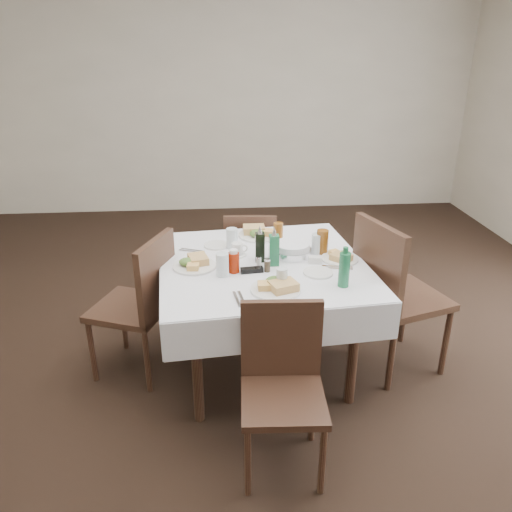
{
  "coord_description": "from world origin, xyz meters",
  "views": [
    {
      "loc": [
        -0.17,
        -2.78,
        2.02
      ],
      "look_at": [
        0.06,
        0.03,
        0.8
      ],
      "focal_mm": 35.0,
      "sensor_mm": 36.0,
      "label": 1
    }
  ],
  "objects_px": {
    "water_e": "(317,244)",
    "green_bottle": "(344,269)",
    "chair_east": "(391,288)",
    "coffee_mug": "(238,250)",
    "water_n": "(232,238)",
    "bread_basket": "(292,249)",
    "oil_cruet_green": "(274,249)",
    "dining_table": "(263,275)",
    "chair_west": "(143,298)",
    "water_s": "(282,278)",
    "ketchup_bottle": "(234,262)",
    "chair_south": "(282,376)",
    "water_w": "(222,265)",
    "chair_north": "(250,255)",
    "oil_cruet_dark": "(260,246)"
  },
  "relations": [
    {
      "from": "water_e",
      "to": "green_bottle",
      "type": "xyz_separation_m",
      "value": [
        0.06,
        -0.48,
        0.04
      ]
    },
    {
      "from": "chair_east",
      "to": "green_bottle",
      "type": "xyz_separation_m",
      "value": [
        -0.39,
        -0.28,
        0.27
      ]
    },
    {
      "from": "chair_east",
      "to": "coffee_mug",
      "type": "xyz_separation_m",
      "value": [
        -0.95,
        0.2,
        0.21
      ]
    },
    {
      "from": "water_n",
      "to": "bread_basket",
      "type": "relative_size",
      "value": 0.55
    },
    {
      "from": "oil_cruet_green",
      "to": "coffee_mug",
      "type": "xyz_separation_m",
      "value": [
        -0.21,
        0.16,
        -0.07
      ]
    },
    {
      "from": "dining_table",
      "to": "water_n",
      "type": "relative_size",
      "value": 10.11
    },
    {
      "from": "chair_west",
      "to": "water_s",
      "type": "bearing_deg",
      "value": -23.06
    },
    {
      "from": "dining_table",
      "to": "green_bottle",
      "type": "height_order",
      "value": "green_bottle"
    },
    {
      "from": "chair_east",
      "to": "oil_cruet_green",
      "type": "height_order",
      "value": "chair_east"
    },
    {
      "from": "water_n",
      "to": "ketchup_bottle",
      "type": "bearing_deg",
      "value": -90.64
    },
    {
      "from": "water_s",
      "to": "oil_cruet_green",
      "type": "distance_m",
      "value": 0.31
    },
    {
      "from": "bread_basket",
      "to": "chair_west",
      "type": "bearing_deg",
      "value": -174.44
    },
    {
      "from": "chair_west",
      "to": "chair_south",
      "type": "bearing_deg",
      "value": -45.65
    },
    {
      "from": "chair_south",
      "to": "water_w",
      "type": "relative_size",
      "value": 6.25
    },
    {
      "from": "water_w",
      "to": "coffee_mug",
      "type": "height_order",
      "value": "water_w"
    },
    {
      "from": "coffee_mug",
      "to": "green_bottle",
      "type": "distance_m",
      "value": 0.74
    },
    {
      "from": "chair_south",
      "to": "chair_east",
      "type": "xyz_separation_m",
      "value": [
        0.78,
        0.71,
        0.1
      ]
    },
    {
      "from": "chair_north",
      "to": "oil_cruet_dark",
      "type": "height_order",
      "value": "oil_cruet_dark"
    },
    {
      "from": "chair_south",
      "to": "oil_cruet_dark",
      "type": "bearing_deg",
      "value": 92.8
    },
    {
      "from": "water_w",
      "to": "water_s",
      "type": "bearing_deg",
      "value": -28.85
    },
    {
      "from": "chair_east",
      "to": "bread_basket",
      "type": "distance_m",
      "value": 0.67
    },
    {
      "from": "water_s",
      "to": "dining_table",
      "type": "bearing_deg",
      "value": 101.96
    },
    {
      "from": "chair_north",
      "to": "green_bottle",
      "type": "xyz_separation_m",
      "value": [
        0.44,
        -1.14,
        0.39
      ]
    },
    {
      "from": "chair_west",
      "to": "bread_basket",
      "type": "relative_size",
      "value": 3.82
    },
    {
      "from": "water_e",
      "to": "ketchup_bottle",
      "type": "relative_size",
      "value": 0.91
    },
    {
      "from": "dining_table",
      "to": "chair_east",
      "type": "distance_m",
      "value": 0.81
    },
    {
      "from": "chair_north",
      "to": "chair_east",
      "type": "xyz_separation_m",
      "value": [
        0.83,
        -0.86,
        0.11
      ]
    },
    {
      "from": "chair_west",
      "to": "green_bottle",
      "type": "distance_m",
      "value": 1.27
    },
    {
      "from": "ketchup_bottle",
      "to": "chair_east",
      "type": "bearing_deg",
      "value": 2.45
    },
    {
      "from": "oil_cruet_dark",
      "to": "green_bottle",
      "type": "distance_m",
      "value": 0.58
    },
    {
      "from": "chair_west",
      "to": "bread_basket",
      "type": "bearing_deg",
      "value": 5.56
    },
    {
      "from": "chair_east",
      "to": "water_e",
      "type": "bearing_deg",
      "value": 155.61
    },
    {
      "from": "dining_table",
      "to": "water_n",
      "type": "bearing_deg",
      "value": 125.46
    },
    {
      "from": "chair_west",
      "to": "green_bottle",
      "type": "xyz_separation_m",
      "value": [
        1.17,
        -0.36,
        0.33
      ]
    },
    {
      "from": "green_bottle",
      "to": "chair_south",
      "type": "bearing_deg",
      "value": -132.52
    },
    {
      "from": "dining_table",
      "to": "coffee_mug",
      "type": "bearing_deg",
      "value": 141.04
    },
    {
      "from": "water_n",
      "to": "water_w",
      "type": "xyz_separation_m",
      "value": [
        -0.07,
        -0.42,
        0.0
      ]
    },
    {
      "from": "dining_table",
      "to": "water_n",
      "type": "xyz_separation_m",
      "value": [
        -0.18,
        0.25,
        0.15
      ]
    },
    {
      "from": "water_n",
      "to": "water_w",
      "type": "bearing_deg",
      "value": -99.63
    },
    {
      "from": "dining_table",
      "to": "water_e",
      "type": "xyz_separation_m",
      "value": [
        0.36,
        0.12,
        0.15
      ]
    },
    {
      "from": "bread_basket",
      "to": "coffee_mug",
      "type": "relative_size",
      "value": 1.95
    },
    {
      "from": "chair_south",
      "to": "water_n",
      "type": "height_order",
      "value": "water_n"
    },
    {
      "from": "water_s",
      "to": "coffee_mug",
      "type": "relative_size",
      "value": 0.9
    },
    {
      "from": "water_w",
      "to": "oil_cruet_dark",
      "type": "distance_m",
      "value": 0.3
    },
    {
      "from": "water_n",
      "to": "water_s",
      "type": "xyz_separation_m",
      "value": [
        0.25,
        -0.6,
        -0.01
      ]
    },
    {
      "from": "water_w",
      "to": "oil_cruet_green",
      "type": "height_order",
      "value": "oil_cruet_green"
    },
    {
      "from": "chair_south",
      "to": "water_e",
      "type": "distance_m",
      "value": 1.02
    },
    {
      "from": "water_w",
      "to": "chair_north",
      "type": "bearing_deg",
      "value": 76.5
    },
    {
      "from": "chair_north",
      "to": "oil_cruet_dark",
      "type": "distance_m",
      "value": 0.85
    },
    {
      "from": "ketchup_bottle",
      "to": "green_bottle",
      "type": "distance_m",
      "value": 0.64
    }
  ]
}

